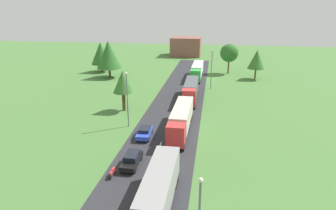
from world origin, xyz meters
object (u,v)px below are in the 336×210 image
(truck_second, at_px, (181,118))
(car_second, at_px, (132,159))
(lamppost_third, at_px, (212,67))
(tree_oak, at_px, (109,55))
(motorcycle_courier, at_px, (112,172))
(distant_building, at_px, (186,46))
(car_third, at_px, (144,132))
(lamppost_second, at_px, (127,97))
(tree_birch, at_px, (101,53))
(truck_lead, at_px, (157,194))
(tree_pine, at_px, (123,82))
(tree_maple, at_px, (229,53))
(tree_elm, at_px, (257,59))
(truck_third, at_px, (191,90))
(truck_fourth, at_px, (197,70))

(truck_second, xyz_separation_m, car_second, (-4.65, -10.99, -1.31))
(lamppost_third, distance_m, tree_oak, 27.86)
(motorcycle_courier, distance_m, distant_building, 86.77)
(car_third, bearing_deg, lamppost_second, 133.37)
(motorcycle_courier, distance_m, tree_birch, 57.45)
(car_third, bearing_deg, truck_lead, -72.86)
(tree_oak, xyz_separation_m, tree_pine, (11.49, -24.86, -0.75))
(car_second, relative_size, tree_maple, 0.54)
(car_third, relative_size, tree_elm, 0.56)
(lamppost_second, xyz_separation_m, tree_elm, (23.74, 36.20, 0.28))
(tree_birch, bearing_deg, lamppost_third, -23.72)
(tree_maple, height_order, tree_pine, tree_maple)
(tree_oak, height_order, tree_pine, tree_oak)
(truck_third, relative_size, tree_pine, 1.73)
(motorcycle_courier, xyz_separation_m, lamppost_second, (-2.30, 14.40, 4.33))
(truck_lead, relative_size, tree_birch, 1.56)
(truck_third, relative_size, tree_birch, 1.51)
(tree_pine, bearing_deg, truck_lead, -67.26)
(tree_maple, distance_m, tree_pine, 40.15)
(tree_birch, xyz_separation_m, tree_elm, (42.86, -2.48, -0.24))
(truck_lead, height_order, truck_fourth, truck_lead)
(lamppost_third, xyz_separation_m, tree_pine, (-15.37, -17.55, 0.34))
(tree_maple, bearing_deg, tree_elm, -41.32)
(motorcycle_courier, xyz_separation_m, tree_maple, (14.73, 56.50, 5.23))
(truck_third, distance_m, tree_oak, 28.60)
(truck_fourth, bearing_deg, motorcycle_courier, -97.36)
(truck_fourth, xyz_separation_m, motorcycle_courier, (-6.38, -49.38, -1.57))
(car_second, xyz_separation_m, car_third, (-0.34, 8.11, -0.03))
(truck_lead, distance_m, car_third, 17.08)
(truck_third, xyz_separation_m, tree_oak, (-23.00, 16.53, 3.95))
(truck_third, xyz_separation_m, lamppost_second, (-8.60, -15.59, 2.73))
(tree_elm, distance_m, distant_building, 42.17)
(truck_lead, relative_size, car_second, 2.97)
(truck_second, relative_size, tree_oak, 1.39)
(truck_second, distance_m, motorcycle_courier, 15.02)
(truck_second, bearing_deg, lamppost_third, 81.13)
(car_second, relative_size, tree_pine, 0.60)
(truck_third, bearing_deg, tree_birch, 140.20)
(truck_lead, xyz_separation_m, tree_pine, (-11.40, 27.19, 3.15))
(tree_birch, bearing_deg, truck_third, -39.80)
(truck_fourth, xyz_separation_m, tree_birch, (-27.80, 3.70, 3.28))
(tree_oak, distance_m, tree_pine, 27.40)
(motorcycle_courier, bearing_deg, distant_building, 90.17)
(truck_lead, relative_size, tree_oak, 1.37)
(tree_oak, bearing_deg, motorcycle_courier, -70.25)
(truck_fourth, height_order, lamppost_third, lamppost_third)
(car_third, distance_m, motorcycle_courier, 10.79)
(truck_lead, height_order, car_second, truck_lead)
(tree_maple, bearing_deg, car_third, -106.49)
(lamppost_third, distance_m, tree_birch, 34.50)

